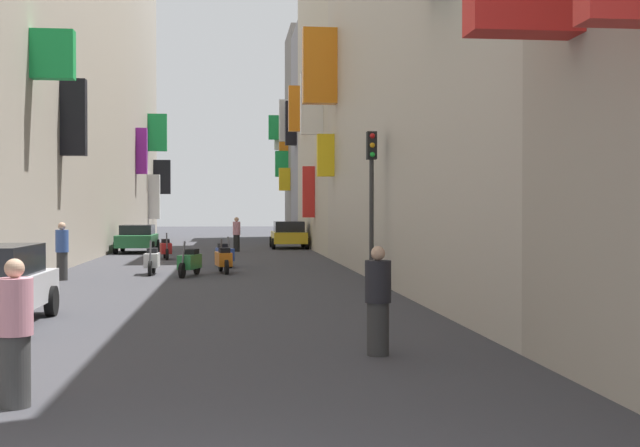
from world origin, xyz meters
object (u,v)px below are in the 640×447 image
at_px(scooter_green, 190,262).
at_px(pedestrian_near_left, 378,301).
at_px(traffic_light_near_corner, 372,181).
at_px(scooter_orange, 224,259).
at_px(pedestrian_mid_street, 15,334).
at_px(parked_car_yellow, 289,234).
at_px(pedestrian_crossing, 62,251).
at_px(scooter_white, 152,260).
at_px(pedestrian_near_right, 237,234).
at_px(parked_car_green, 137,238).
at_px(scooter_blue, 225,254).
at_px(scooter_red, 166,248).

height_order(scooter_green, pedestrian_near_left, pedestrian_near_left).
bearing_deg(traffic_light_near_corner, scooter_green, 139.40).
distance_m(scooter_orange, pedestrian_mid_street, 18.55).
bearing_deg(pedestrian_near_left, pedestrian_mid_street, -148.69).
distance_m(parked_car_yellow, pedestrian_crossing, 21.33).
bearing_deg(scooter_white, traffic_light_near_corner, -39.62).
height_order(pedestrian_near_right, pedestrian_mid_street, pedestrian_near_right).
height_order(scooter_green, traffic_light_near_corner, traffic_light_near_corner).
relative_size(pedestrian_crossing, traffic_light_near_corner, 0.41).
bearing_deg(scooter_white, parked_car_green, 98.35).
bearing_deg(pedestrian_near_right, scooter_white, -101.08).
bearing_deg(pedestrian_crossing, parked_car_green, 88.59).
distance_m(pedestrian_near_left, pedestrian_mid_street, 5.13).
height_order(parked_car_yellow, pedestrian_near_left, pedestrian_near_left).
distance_m(parked_car_yellow, pedestrian_near_right, 4.42).
height_order(scooter_blue, scooter_red, same).
xyz_separation_m(scooter_red, pedestrian_crossing, (-2.23, -10.33, 0.40)).
height_order(parked_car_green, scooter_red, parked_car_green).
relative_size(pedestrian_mid_street, traffic_light_near_corner, 0.38).
bearing_deg(pedestrian_crossing, parked_car_yellow, 67.63).
height_order(parked_car_green, pedestrian_mid_street, pedestrian_mid_street).
bearing_deg(scooter_red, scooter_orange, -72.46).
relative_size(parked_car_yellow, scooter_blue, 2.11).
xyz_separation_m(scooter_green, pedestrian_crossing, (-3.71, -1.08, 0.40)).
bearing_deg(scooter_red, pedestrian_mid_street, -88.87).
xyz_separation_m(scooter_green, traffic_light_near_corner, (5.07, -4.35, 2.41)).
distance_m(parked_car_green, scooter_green, 15.25).
distance_m(scooter_white, pedestrian_crossing, 3.17).
bearing_deg(pedestrian_mid_street, pedestrian_near_left, 31.31).
distance_m(parked_car_yellow, scooter_blue, 14.83).
xyz_separation_m(pedestrian_crossing, pedestrian_mid_street, (2.75, -16.12, -0.08)).
bearing_deg(parked_car_green, pedestrian_crossing, -91.41).
xyz_separation_m(parked_car_yellow, parked_car_green, (-7.72, -3.76, -0.05)).
distance_m(scooter_green, scooter_blue, 4.33).
relative_size(scooter_orange, pedestrian_mid_street, 1.21).
bearing_deg(parked_car_green, pedestrian_mid_street, -85.80).
bearing_deg(scooter_green, scooter_blue, 75.78).
distance_m(scooter_green, pedestrian_near_left, 14.94).
bearing_deg(scooter_green, scooter_white, 144.59).
xyz_separation_m(pedestrian_near_right, traffic_light_near_corner, (3.52, -19.61, 2.00)).
relative_size(scooter_green, scooter_white, 1.10).
bearing_deg(scooter_blue, pedestrian_near_left, -82.81).
relative_size(scooter_green, traffic_light_near_corner, 0.47).
xyz_separation_m(parked_car_yellow, scooter_red, (-5.89, -9.39, -0.31)).
bearing_deg(pedestrian_near_left, pedestrian_near_right, 93.60).
bearing_deg(traffic_light_near_corner, parked_car_yellow, 91.65).
distance_m(scooter_red, pedestrian_crossing, 10.58).
distance_m(pedestrian_near_right, traffic_light_near_corner, 20.02).
relative_size(pedestrian_near_right, traffic_light_near_corner, 0.41).
xyz_separation_m(parked_car_yellow, pedestrian_near_left, (-0.98, -33.17, 0.01)).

